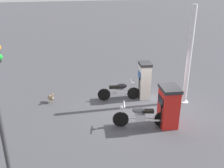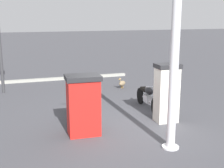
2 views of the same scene
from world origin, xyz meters
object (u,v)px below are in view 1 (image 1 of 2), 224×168
fuel_pump_near (144,80)px  fuel_pump_far (168,106)px  motorcycle_near_pump (120,90)px  canopy_support_pole (189,58)px  motorcycle_far_pump (141,116)px  wandering_duck (51,97)px

fuel_pump_near → fuel_pump_far: (-0.00, 2.50, -0.07)m
motorcycle_near_pump → canopy_support_pole: canopy_support_pole is taller
motorcycle_far_pump → wandering_duck: 4.32m
fuel_pump_far → motorcycle_near_pump: (1.16, -2.55, -0.33)m
canopy_support_pole → fuel_pump_near: bearing=-29.2°
fuel_pump_far → canopy_support_pole: size_ratio=0.37×
fuel_pump_far → wandering_duck: size_ratio=3.15×
fuel_pump_far → canopy_support_pole: bearing=-134.7°
fuel_pump_near → wandering_duck: (4.22, -0.53, -0.63)m
fuel_pump_near → wandering_duck: bearing=-7.2°
fuel_pump_far → wandering_duck: fuel_pump_far is taller
motorcycle_near_pump → wandering_duck: 3.11m
motorcycle_near_pump → motorcycle_far_pump: size_ratio=0.91×
canopy_support_pole → motorcycle_far_pump: bearing=29.3°
motorcycle_near_pump → canopy_support_pole: size_ratio=0.45×
fuel_pump_far → motorcycle_near_pump: fuel_pump_far is taller
motorcycle_near_pump → motorcycle_far_pump: motorcycle_far_pump is taller
motorcycle_far_pump → canopy_support_pole: size_ratio=0.49×
motorcycle_near_pump → fuel_pump_near: bearing=177.3°
fuel_pump_far → motorcycle_far_pump: bearing=-7.8°
motorcycle_far_pump → fuel_pump_near: bearing=-113.4°
fuel_pump_near → fuel_pump_far: fuel_pump_near is taller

